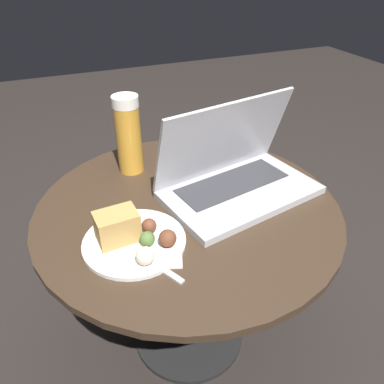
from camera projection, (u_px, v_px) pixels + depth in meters
ground_plane at (189, 333)px, 1.18m from camera, size 6.00×6.00×0.00m
table at (188, 239)px, 0.97m from camera, size 0.73×0.73×0.50m
napkin at (143, 250)px, 0.77m from camera, size 0.19×0.16×0.00m
laptop at (235, 174)px, 0.93m from camera, size 0.41×0.29×0.23m
beer_glass at (128, 135)px, 0.98m from camera, size 0.07×0.07×0.21m
snack_plate at (132, 236)px, 0.77m from camera, size 0.22×0.22×0.08m
fork at (144, 257)px, 0.75m from camera, size 0.10×0.17×0.00m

